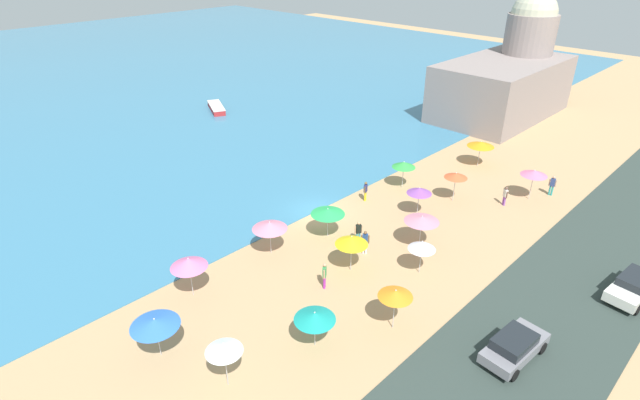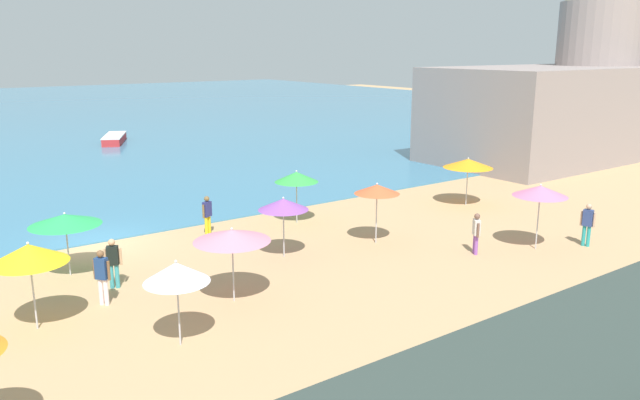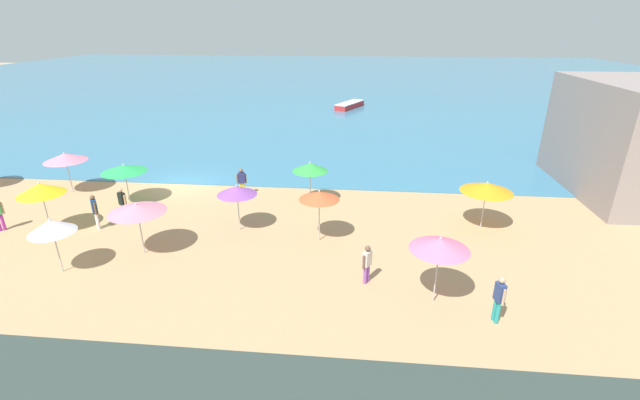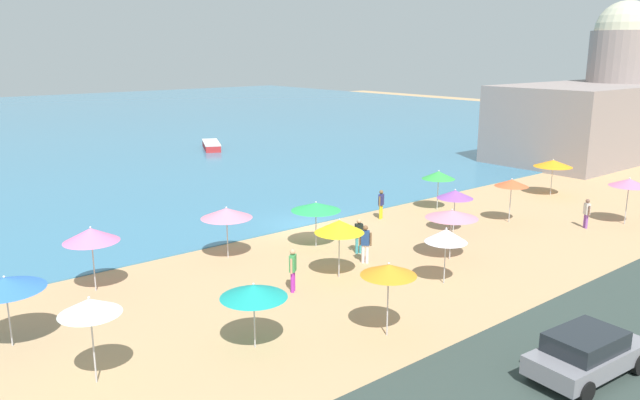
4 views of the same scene
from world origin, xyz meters
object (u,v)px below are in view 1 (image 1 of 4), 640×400
object	(u,v)px
beach_umbrella_11	(189,263)
beach_umbrella_13	(422,219)
beach_umbrella_1	(352,241)
bather_5	(365,241)
beach_umbrella_9	(315,316)
parked_car_1	(634,286)
beach_umbrella_5	(456,175)
beach_umbrella_3	(224,347)
beach_umbrella_7	(534,173)
skiff_nearshore	(216,108)
bather_2	(505,195)
beach_umbrella_0	(404,165)
beach_umbrella_8	(422,245)
beach_umbrella_10	(270,226)
harbor_fortress	(510,76)
parked_car_0	(514,346)
beach_umbrella_6	(419,191)
bather_3	(552,184)
bather_4	(324,274)
beach_umbrella_12	(396,294)
bather_1	(366,190)
bather_0	(358,231)
beach_umbrella_14	(328,212)
beach_umbrella_2	(481,144)

from	to	relation	value
beach_umbrella_11	beach_umbrella_13	distance (m)	15.28
beach_umbrella_1	bather_5	world-z (taller)	beach_umbrella_1
beach_umbrella_9	parked_car_1	world-z (taller)	beach_umbrella_9
beach_umbrella_5	parked_car_1	size ratio (longest dim) A/B	0.59
beach_umbrella_3	beach_umbrella_7	xyz separation A→B (m)	(28.40, -1.89, -0.02)
skiff_nearshore	bather_2	bearing A→B (deg)	-87.15
beach_umbrella_0	beach_umbrella_1	distance (m)	12.85
beach_umbrella_3	beach_umbrella_8	xyz separation A→B (m)	(13.83, -1.32, -0.31)
beach_umbrella_7	beach_umbrella_10	bearing A→B (deg)	155.63
beach_umbrella_5	harbor_fortress	xyz separation A→B (m)	(24.51, 7.86, 2.18)
bather_2	parked_car_0	size ratio (longest dim) A/B	0.39
beach_umbrella_6	bather_2	world-z (taller)	beach_umbrella_6
beach_umbrella_0	skiff_nearshore	distance (m)	28.81
beach_umbrella_3	harbor_fortress	distance (m)	49.48
beach_umbrella_0	beach_umbrella_3	size ratio (longest dim) A/B	0.91
bather_3	bather_5	world-z (taller)	bather_5
beach_umbrella_9	beach_umbrella_11	distance (m)	8.33
beach_umbrella_11	bather_5	world-z (taller)	beach_umbrella_11
bather_3	bather_5	bearing A→B (deg)	162.75
parked_car_1	harbor_fortress	size ratio (longest dim) A/B	0.24
beach_umbrella_11	bather_4	bearing A→B (deg)	-40.17
beach_umbrella_6	parked_car_1	xyz separation A→B (m)	(0.58, -14.67, -1.23)
beach_umbrella_9	bather_5	bearing A→B (deg)	23.58
bather_2	parked_car_1	distance (m)	12.02
parked_car_1	harbor_fortress	xyz separation A→B (m)	(27.87, 21.82, 3.58)
beach_umbrella_12	beach_umbrella_0	bearing A→B (deg)	34.61
skiff_nearshore	harbor_fortress	xyz separation A→B (m)	(24.17, -25.20, 4.02)
beach_umbrella_8	bather_5	distance (m)	4.06
beach_umbrella_7	skiff_nearshore	bearing A→B (deg)	96.44
bather_1	beach_umbrella_8	bearing A→B (deg)	-120.22
beach_umbrella_0	beach_umbrella_13	world-z (taller)	beach_umbrella_0
bather_0	beach_umbrella_14	bearing A→B (deg)	112.39
beach_umbrella_6	beach_umbrella_11	bearing A→B (deg)	167.49
beach_umbrella_3	skiff_nearshore	size ratio (longest dim) A/B	0.50
bather_2	beach_umbrella_13	bearing A→B (deg)	171.90
beach_umbrella_7	beach_umbrella_8	world-z (taller)	beach_umbrella_7
beach_umbrella_3	bather_4	size ratio (longest dim) A/B	1.50
beach_umbrella_1	beach_umbrella_13	size ratio (longest dim) A/B	1.07
beach_umbrella_6	skiff_nearshore	size ratio (longest dim) A/B	0.44
beach_umbrella_12	beach_umbrella_14	size ratio (longest dim) A/B	1.08
beach_umbrella_9	bather_5	size ratio (longest dim) A/B	1.26
beach_umbrella_8	beach_umbrella_9	world-z (taller)	beach_umbrella_8
beach_umbrella_5	bather_2	bearing A→B (deg)	-56.78
beach_umbrella_2	beach_umbrella_5	world-z (taller)	beach_umbrella_5
beach_umbrella_14	bather_2	world-z (taller)	beach_umbrella_14
beach_umbrella_11	bather_3	bearing A→B (deg)	-19.39
beach_umbrella_2	beach_umbrella_5	xyz separation A→B (m)	(-7.74, -2.07, 0.10)
beach_umbrella_10	bather_3	distance (m)	23.78
beach_umbrella_7	bather_4	bearing A→B (deg)	169.24
beach_umbrella_2	bather_5	distance (m)	18.69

